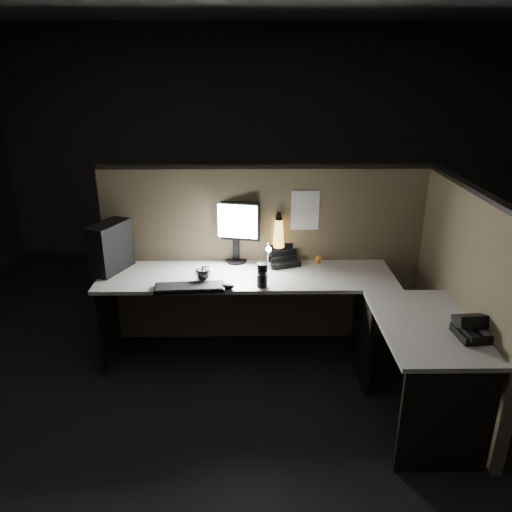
{
  "coord_description": "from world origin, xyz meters",
  "views": [
    {
      "loc": [
        -0.13,
        -2.98,
        2.28
      ],
      "look_at": [
        -0.08,
        0.35,
        0.98
      ],
      "focal_mm": 35.0,
      "sensor_mm": 36.0,
      "label": 1
    }
  ],
  "objects_px": {
    "lava_lamp": "(278,242)",
    "keyboard": "(190,287)",
    "monitor": "(236,226)",
    "pc_tower": "(110,247)",
    "desk_phone": "(475,328)"
  },
  "relations": [
    {
      "from": "keyboard",
      "to": "desk_phone",
      "type": "height_order",
      "value": "desk_phone"
    },
    {
      "from": "lava_lamp",
      "to": "desk_phone",
      "type": "bearing_deg",
      "value": -47.11
    },
    {
      "from": "monitor",
      "to": "keyboard",
      "type": "xyz_separation_m",
      "value": [
        -0.33,
        -0.55,
        -0.3
      ]
    },
    {
      "from": "pc_tower",
      "to": "keyboard",
      "type": "relative_size",
      "value": 0.77
    },
    {
      "from": "pc_tower",
      "to": "keyboard",
      "type": "height_order",
      "value": "pc_tower"
    },
    {
      "from": "pc_tower",
      "to": "monitor",
      "type": "xyz_separation_m",
      "value": [
        0.98,
        0.18,
        0.11
      ]
    },
    {
      "from": "keyboard",
      "to": "lava_lamp",
      "type": "xyz_separation_m",
      "value": [
        0.68,
        0.52,
        0.17
      ]
    },
    {
      "from": "monitor",
      "to": "desk_phone",
      "type": "height_order",
      "value": "monitor"
    },
    {
      "from": "monitor",
      "to": "desk_phone",
      "type": "bearing_deg",
      "value": -27.69
    },
    {
      "from": "monitor",
      "to": "keyboard",
      "type": "bearing_deg",
      "value": -108.7
    },
    {
      "from": "monitor",
      "to": "keyboard",
      "type": "relative_size",
      "value": 1.01
    },
    {
      "from": "monitor",
      "to": "desk_phone",
      "type": "distance_m",
      "value": 1.94
    },
    {
      "from": "desk_phone",
      "to": "pc_tower",
      "type": "bearing_deg",
      "value": 151.67
    },
    {
      "from": "lava_lamp",
      "to": "keyboard",
      "type": "bearing_deg",
      "value": -142.51
    },
    {
      "from": "keyboard",
      "to": "desk_phone",
      "type": "xyz_separation_m",
      "value": [
        1.8,
        -0.69,
        0.04
      ]
    }
  ]
}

